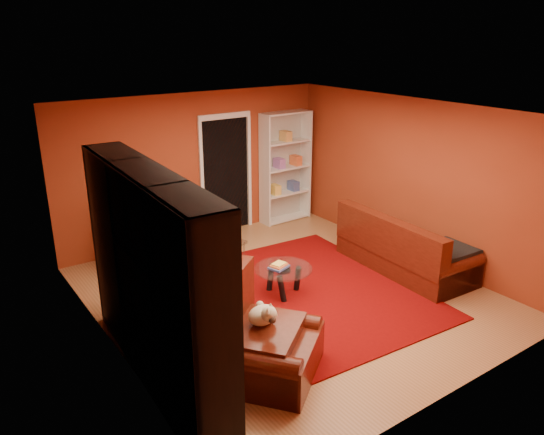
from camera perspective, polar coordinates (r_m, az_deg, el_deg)
floor at (r=7.72m, az=1.72°, el=-8.36°), size 5.00×5.50×0.05m
ceiling at (r=6.89m, az=1.94°, el=11.49°), size 5.00×5.50×0.05m
wall_back at (r=9.48m, az=-8.29°, el=5.39°), size 5.00×0.05×2.60m
wall_left at (r=6.13m, az=-17.52°, el=-3.38°), size 0.05×5.50×2.60m
wall_right at (r=8.88m, az=15.04°, el=3.95°), size 0.05×5.50×2.60m
doorway at (r=9.77m, az=-4.96°, el=4.45°), size 1.06×0.60×2.16m
rug at (r=7.71m, az=3.35°, el=-8.14°), size 3.23×3.70×0.02m
media_unit at (r=5.64m, az=-12.68°, el=-6.52°), size 0.61×3.04×2.32m
christmas_tree at (r=8.55m, az=-14.05°, el=0.41°), size 1.32×1.32×1.80m
gift_box_teal at (r=8.26m, az=-10.66°, el=-5.35°), size 0.40×0.40×0.31m
gift_box_green at (r=8.94m, az=-6.76°, el=-3.37°), size 0.32×0.32×0.25m
gift_box_red at (r=9.30m, az=-12.91°, el=-2.96°), size 0.21×0.21×0.21m
white_bookshelf at (r=10.30m, az=1.46°, el=5.39°), size 1.02×0.39×2.19m
armchair at (r=5.87m, az=-0.71°, el=-12.68°), size 1.66×1.66×0.93m
dog at (r=5.80m, az=-1.04°, el=-10.46°), size 0.50×0.48×0.30m
sofa at (r=8.54m, az=14.25°, el=-2.50°), size 1.08×2.22×0.94m
coffee_table at (r=7.59m, az=1.21°, el=-6.82°), size 1.04×1.04×0.51m
acrylic_chair at (r=8.29m, az=-4.87°, el=-2.76°), size 0.59×0.62×0.90m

